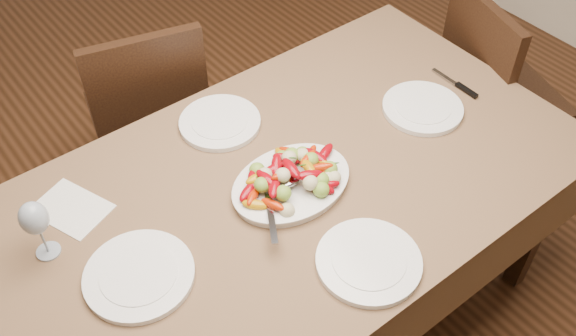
{
  "coord_description": "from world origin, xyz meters",
  "views": [
    {
      "loc": [
        -0.67,
        -1.19,
        2.16
      ],
      "look_at": [
        0.13,
        -0.18,
        0.82
      ],
      "focal_mm": 40.0,
      "sensor_mm": 36.0,
      "label": 1
    }
  ],
  "objects_px": {
    "plate_far": "(220,123)",
    "plate_near": "(369,262)",
    "chair_right": "(504,97)",
    "serving_platter": "(291,185)",
    "dining_table": "(288,258)",
    "chair_far": "(147,113)",
    "plate_right": "(423,108)",
    "wine_glass": "(38,228)",
    "plate_left": "(139,276)"
  },
  "relations": [
    {
      "from": "plate_near",
      "to": "plate_right",
      "type": "bearing_deg",
      "value": 31.16
    },
    {
      "from": "dining_table",
      "to": "plate_right",
      "type": "xyz_separation_m",
      "value": [
        0.55,
        -0.02,
        0.39
      ]
    },
    {
      "from": "serving_platter",
      "to": "wine_glass",
      "type": "height_order",
      "value": "wine_glass"
    },
    {
      "from": "chair_right",
      "to": "serving_platter",
      "type": "distance_m",
      "value": 1.19
    },
    {
      "from": "plate_far",
      "to": "plate_near",
      "type": "height_order",
      "value": "same"
    },
    {
      "from": "dining_table",
      "to": "serving_platter",
      "type": "xyz_separation_m",
      "value": [
        -0.01,
        -0.02,
        0.39
      ]
    },
    {
      "from": "chair_right",
      "to": "plate_far",
      "type": "relative_size",
      "value": 3.59
    },
    {
      "from": "serving_platter",
      "to": "plate_left",
      "type": "distance_m",
      "value": 0.51
    },
    {
      "from": "dining_table",
      "to": "wine_glass",
      "type": "relative_size",
      "value": 8.98
    },
    {
      "from": "plate_far",
      "to": "dining_table",
      "type": "bearing_deg",
      "value": -87.33
    },
    {
      "from": "dining_table",
      "to": "plate_far",
      "type": "height_order",
      "value": "plate_far"
    },
    {
      "from": "chair_far",
      "to": "dining_table",
      "type": "bearing_deg",
      "value": 108.39
    },
    {
      "from": "plate_right",
      "to": "plate_near",
      "type": "xyz_separation_m",
      "value": [
        -0.57,
        -0.34,
        0.0
      ]
    },
    {
      "from": "chair_right",
      "to": "chair_far",
      "type": "bearing_deg",
      "value": 72.81
    },
    {
      "from": "chair_right",
      "to": "plate_right",
      "type": "height_order",
      "value": "chair_right"
    },
    {
      "from": "plate_right",
      "to": "wine_glass",
      "type": "xyz_separation_m",
      "value": [
        -1.22,
        0.22,
        0.09
      ]
    },
    {
      "from": "serving_platter",
      "to": "chair_right",
      "type": "bearing_deg",
      "value": 2.48
    },
    {
      "from": "dining_table",
      "to": "plate_far",
      "type": "xyz_separation_m",
      "value": [
        -0.02,
        0.34,
        0.39
      ]
    },
    {
      "from": "plate_left",
      "to": "plate_far",
      "type": "bearing_deg",
      "value": 36.04
    },
    {
      "from": "plate_left",
      "to": "plate_far",
      "type": "xyz_separation_m",
      "value": [
        0.5,
        0.36,
        0.0
      ]
    },
    {
      "from": "plate_far",
      "to": "plate_near",
      "type": "relative_size",
      "value": 0.93
    },
    {
      "from": "chair_right",
      "to": "serving_platter",
      "type": "xyz_separation_m",
      "value": [
        -1.15,
        -0.05,
        0.3
      ]
    },
    {
      "from": "serving_platter",
      "to": "wine_glass",
      "type": "bearing_deg",
      "value": 161.38
    },
    {
      "from": "dining_table",
      "to": "plate_far",
      "type": "bearing_deg",
      "value": 92.67
    },
    {
      "from": "chair_far",
      "to": "plate_left",
      "type": "distance_m",
      "value": 1.03
    },
    {
      "from": "dining_table",
      "to": "chair_far",
      "type": "bearing_deg",
      "value": 93.28
    },
    {
      "from": "chair_right",
      "to": "plate_right",
      "type": "distance_m",
      "value": 0.66
    },
    {
      "from": "chair_right",
      "to": "plate_right",
      "type": "bearing_deg",
      "value": 111.78
    },
    {
      "from": "dining_table",
      "to": "plate_right",
      "type": "height_order",
      "value": "plate_right"
    },
    {
      "from": "serving_platter",
      "to": "plate_right",
      "type": "height_order",
      "value": "serving_platter"
    },
    {
      "from": "plate_right",
      "to": "plate_far",
      "type": "xyz_separation_m",
      "value": [
        -0.57,
        0.36,
        0.0
      ]
    },
    {
      "from": "plate_near",
      "to": "wine_glass",
      "type": "xyz_separation_m",
      "value": [
        -0.65,
        0.56,
        0.09
      ]
    },
    {
      "from": "chair_far",
      "to": "serving_platter",
      "type": "xyz_separation_m",
      "value": [
        0.04,
        -0.87,
        0.3
      ]
    },
    {
      "from": "chair_far",
      "to": "plate_right",
      "type": "bearing_deg",
      "value": 139.86
    },
    {
      "from": "serving_platter",
      "to": "plate_right",
      "type": "relative_size",
      "value": 1.36
    },
    {
      "from": "plate_left",
      "to": "dining_table",
      "type": "bearing_deg",
      "value": 2.81
    },
    {
      "from": "dining_table",
      "to": "plate_far",
      "type": "distance_m",
      "value": 0.51
    },
    {
      "from": "serving_platter",
      "to": "plate_far",
      "type": "height_order",
      "value": "serving_platter"
    },
    {
      "from": "serving_platter",
      "to": "wine_glass",
      "type": "relative_size",
      "value": 1.77
    },
    {
      "from": "serving_platter",
      "to": "plate_far",
      "type": "distance_m",
      "value": 0.36
    },
    {
      "from": "chair_right",
      "to": "plate_right",
      "type": "relative_size",
      "value": 3.56
    },
    {
      "from": "plate_right",
      "to": "wine_glass",
      "type": "height_order",
      "value": "wine_glass"
    },
    {
      "from": "plate_near",
      "to": "plate_left",
      "type": "bearing_deg",
      "value": 145.94
    },
    {
      "from": "chair_far",
      "to": "plate_far",
      "type": "height_order",
      "value": "chair_far"
    },
    {
      "from": "plate_left",
      "to": "plate_near",
      "type": "relative_size",
      "value": 1.02
    },
    {
      "from": "chair_right",
      "to": "plate_far",
      "type": "xyz_separation_m",
      "value": [
        -1.16,
        0.31,
        0.29
      ]
    },
    {
      "from": "plate_left",
      "to": "plate_right",
      "type": "height_order",
      "value": "same"
    },
    {
      "from": "plate_right",
      "to": "plate_near",
      "type": "relative_size",
      "value": 0.94
    },
    {
      "from": "serving_platter",
      "to": "plate_left",
      "type": "height_order",
      "value": "serving_platter"
    },
    {
      "from": "dining_table",
      "to": "plate_left",
      "type": "relative_size",
      "value": 6.35
    }
  ]
}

